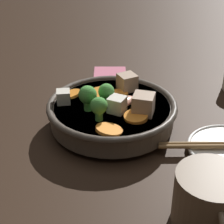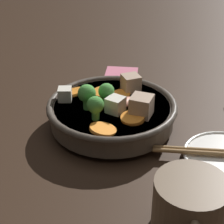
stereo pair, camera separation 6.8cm
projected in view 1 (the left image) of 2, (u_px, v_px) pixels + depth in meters
name	position (u px, v px, depth m)	size (l,w,h in m)	color
ground_plane	(112.00, 127.00, 0.70)	(3.00, 3.00, 0.00)	black
stirfry_bowl	(112.00, 111.00, 0.68)	(0.24, 0.24, 0.09)	#51473D
dark_mug	(210.00, 200.00, 0.47)	(0.11, 0.09, 0.08)	brown
napkin	(108.00, 76.00, 0.89)	(0.11, 0.08, 0.00)	#D16B84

